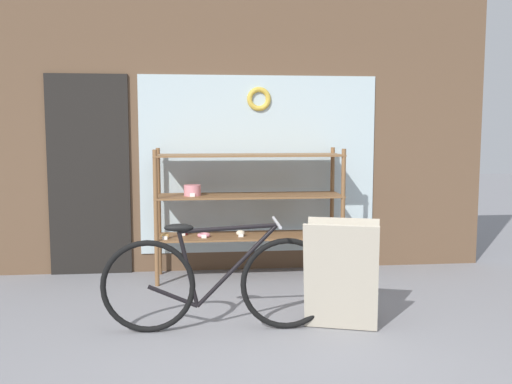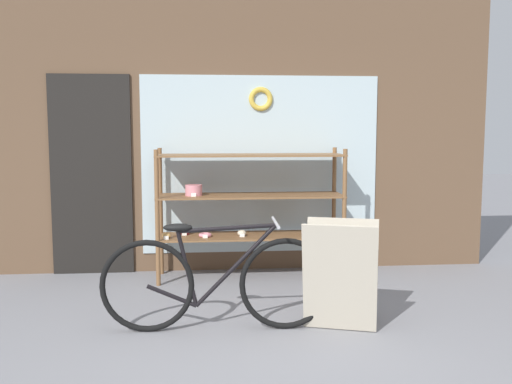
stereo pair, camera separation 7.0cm
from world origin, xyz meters
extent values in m
plane|color=gray|center=(0.00, 0.00, 0.00)|extent=(30.00, 30.00, 0.00)
cube|color=brown|center=(0.00, 2.65, 1.62)|extent=(5.43, 0.08, 3.25)
cube|color=silver|center=(0.20, 2.60, 1.15)|extent=(2.54, 0.02, 1.90)
cube|color=black|center=(-1.59, 2.59, 1.05)|extent=(0.84, 0.03, 2.10)
torus|color=gold|center=(0.20, 2.58, 1.85)|extent=(0.26, 0.06, 0.26)
cylinder|color=brown|center=(-0.87, 2.03, 0.67)|extent=(0.04, 0.04, 1.34)
cylinder|color=brown|center=(0.99, 2.03, 0.67)|extent=(0.04, 0.04, 1.34)
cylinder|color=brown|center=(-0.87, 2.49, 0.67)|extent=(0.04, 0.04, 1.34)
cylinder|color=brown|center=(0.99, 2.49, 0.67)|extent=(0.04, 0.04, 1.34)
cube|color=brown|center=(0.06, 2.26, 0.44)|extent=(1.90, 0.50, 0.02)
cube|color=brown|center=(0.06, 2.26, 0.85)|extent=(1.90, 0.50, 0.02)
cube|color=brown|center=(0.06, 2.26, 1.27)|extent=(1.90, 0.50, 0.02)
ellipsoid|color=tan|center=(-0.79, 2.14, 0.48)|extent=(0.08, 0.07, 0.06)
cube|color=white|center=(-0.79, 2.09, 0.46)|extent=(0.05, 0.00, 0.04)
ellipsoid|color=beige|center=(-0.03, 2.21, 0.48)|extent=(0.09, 0.08, 0.06)
cube|color=white|center=(-0.03, 2.15, 0.46)|extent=(0.05, 0.00, 0.04)
cylinder|color=maroon|center=(-0.62, 2.35, 0.48)|extent=(0.10, 0.10, 0.07)
cube|color=white|center=(-0.62, 2.29, 0.46)|extent=(0.05, 0.00, 0.04)
torus|color=pink|center=(-0.40, 2.20, 0.46)|extent=(0.13, 0.13, 0.04)
cube|color=white|center=(-0.40, 2.13, 0.46)|extent=(0.05, 0.00, 0.04)
cylinder|color=pink|center=(-0.51, 2.24, 0.92)|extent=(0.17, 0.17, 0.11)
cube|color=white|center=(-0.51, 2.15, 0.88)|extent=(0.05, 0.00, 0.04)
torus|color=black|center=(-0.85, 0.74, 0.36)|extent=(0.71, 0.06, 0.71)
torus|color=black|center=(0.20, 0.70, 0.36)|extent=(0.71, 0.06, 0.71)
cylinder|color=black|center=(-0.18, 0.72, 0.50)|extent=(0.63, 0.05, 0.64)
cylinder|color=black|center=(-0.24, 0.72, 0.79)|extent=(0.74, 0.05, 0.07)
cylinder|color=black|center=(-0.55, 0.73, 0.48)|extent=(0.16, 0.04, 0.58)
cylinder|color=black|center=(-0.66, 0.73, 0.28)|extent=(0.38, 0.04, 0.19)
ellipsoid|color=black|center=(-0.61, 0.73, 0.80)|extent=(0.22, 0.10, 0.06)
cylinder|color=#B2B2B7|center=(0.12, 0.71, 0.83)|extent=(0.04, 0.46, 0.02)
cube|color=#B2A893|center=(0.59, 0.56, 0.42)|extent=(0.59, 0.36, 0.84)
cube|color=#B2A893|center=(0.64, 0.73, 0.42)|extent=(0.59, 0.36, 0.84)
camera|label=1|loc=(-0.49, -3.50, 1.54)|focal=40.00mm
camera|label=2|loc=(-0.42, -3.51, 1.54)|focal=40.00mm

